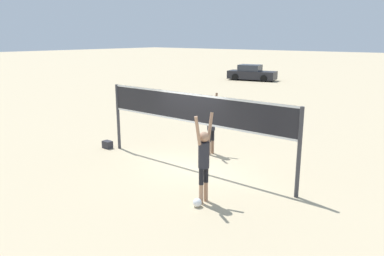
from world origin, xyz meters
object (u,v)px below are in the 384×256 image
(volleyball, at_px, (197,203))
(gear_bag, at_px, (107,145))
(player_spiker, at_px, (204,157))
(parked_car_mid, at_px, (252,73))
(player_blocker, at_px, (211,123))
(volleyball_net, at_px, (192,115))

(volleyball, height_order, gear_bag, gear_bag)
(player_spiker, height_order, parked_car_mid, player_spiker)
(parked_car_mid, bearing_deg, player_blocker, -75.74)
(volleyball, bearing_deg, parked_car_mid, 117.47)
(player_blocker, bearing_deg, parked_car_mid, -153.29)
(volleyball_net, relative_size, volleyball, 32.13)
(player_spiker, bearing_deg, volleyball_net, 45.53)
(player_spiker, bearing_deg, volleyball, -172.46)
(gear_bag, bearing_deg, parked_car_mid, 107.41)
(volleyball_net, relative_size, player_blocker, 3.27)
(volleyball_net, distance_m, volleyball, 3.25)
(player_spiker, relative_size, parked_car_mid, 0.48)
(volleyball, bearing_deg, gear_bag, 162.44)
(player_spiker, bearing_deg, gear_bag, 75.18)
(gear_bag, relative_size, parked_car_mid, 0.08)
(volleyball_net, xyz_separation_m, player_spiker, (1.82, -1.78, -0.53))
(player_blocker, distance_m, volleyball, 4.45)
(player_spiker, distance_m, volleyball, 1.15)
(gear_bag, bearing_deg, player_spiker, -14.82)
(volleyball_net, bearing_deg, player_spiker, -44.47)
(player_spiker, distance_m, gear_bag, 6.01)
(player_blocker, xyz_separation_m, gear_bag, (-3.49, -1.86, -1.02))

